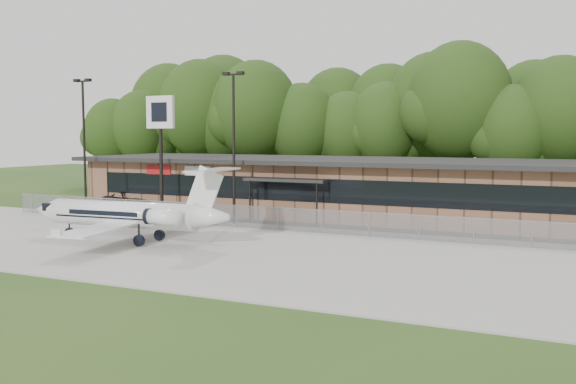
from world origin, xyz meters
The scene contains 11 objects.
ground centered at (0.00, 0.00, 0.00)m, with size 160.00×160.00×0.00m, color #244518.
apron centered at (0.00, 8.00, 0.04)m, with size 64.00×18.00×0.08m, color #9E9B93.
parking_lot centered at (0.00, 19.50, 0.03)m, with size 50.00×9.00×0.06m, color #383835.
terminal centered at (0.00, 23.94, 2.18)m, with size 41.00×11.65×4.30m.
fence centered at (0.00, 15.00, 0.78)m, with size 46.00×0.04×1.52m.
treeline centered at (0.00, 42.00, 7.50)m, with size 72.00×12.00×15.00m, color #1E3511, non-canonical shape.
light_pole_left centered at (-18.00, 16.50, 5.98)m, with size 1.55×0.30×10.23m.
light_pole_mid centered at (-5.00, 16.50, 5.98)m, with size 1.55×0.30×10.23m.
business_jet centered at (-6.41, 7.43, 1.57)m, with size 13.02×11.60×4.38m.
suv centered at (-16.20, 19.40, 0.81)m, with size 2.69×5.84×1.62m, color #272729.
pole_sign centered at (-11.17, 16.79, 6.75)m, with size 2.32×0.35×8.82m.
Camera 1 is at (16.51, -20.98, 6.12)m, focal length 40.00 mm.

